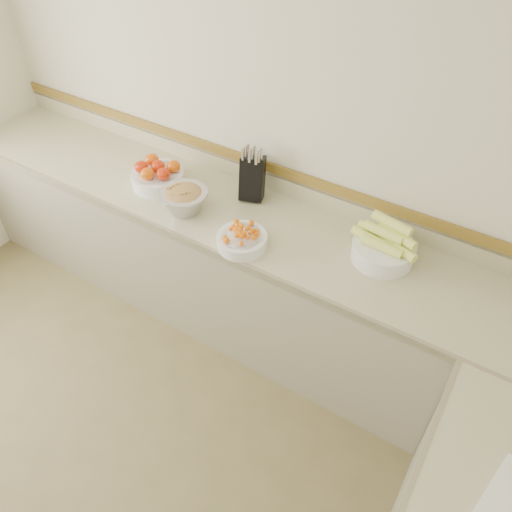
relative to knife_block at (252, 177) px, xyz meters
The scene contains 7 objects.
back_wall 0.30m from the knife_block, 89.98° to the left, with size 4.00×4.00×0.00m, color beige.
counter_back 0.61m from the knife_block, 89.99° to the right, with size 4.00×0.65×1.08m.
knife_block is the anchor object (origin of this frame).
tomato_bowl 0.59m from the knife_block, 159.71° to the right, with size 0.32×0.32×0.16m.
cherry_tomato_bowl 0.45m from the knife_block, 64.87° to the right, with size 0.27×0.27×0.14m.
corn_bowl 0.85m from the knife_block, ahead, with size 0.35×0.32×0.23m.
rhubarb_bowl 0.41m from the knife_block, 127.97° to the right, with size 0.28×0.28×0.15m.
Camera 1 is at (1.29, -0.15, 2.65)m, focal length 35.00 mm.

